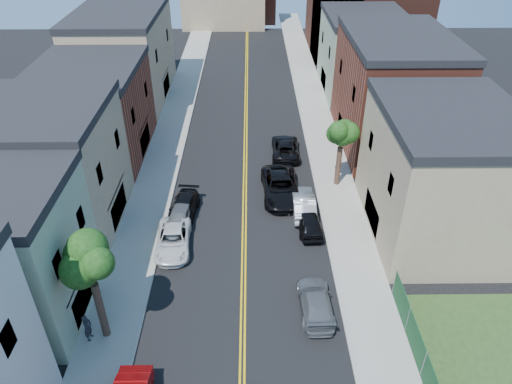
{
  "coord_description": "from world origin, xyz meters",
  "views": [
    {
      "loc": [
        0.57,
        -4.58,
        22.45
      ],
      "look_at": [
        0.91,
        25.97,
        2.0
      ],
      "focal_mm": 33.52,
      "sensor_mm": 36.0,
      "label": 1
    }
  ],
  "objects_px": {
    "dark_car_right_far": "(285,147)",
    "black_suv_lane": "(281,187)",
    "white_pickup": "(173,240)",
    "black_car_right": "(309,221)",
    "grey_car_left": "(180,217)",
    "black_car_left": "(183,209)",
    "grey_car_right": "(315,302)",
    "silver_car_right": "(303,203)",
    "pedestrian_left": "(88,328)"
  },
  "relations": [
    {
      "from": "white_pickup",
      "to": "black_car_left",
      "type": "distance_m",
      "value": 3.78
    },
    {
      "from": "silver_car_right",
      "to": "dark_car_right_far",
      "type": "distance_m",
      "value": 9.36
    },
    {
      "from": "black_car_right",
      "to": "black_suv_lane",
      "type": "relative_size",
      "value": 0.68
    },
    {
      "from": "black_car_left",
      "to": "grey_car_right",
      "type": "height_order",
      "value": "black_car_left"
    },
    {
      "from": "grey_car_left",
      "to": "black_suv_lane",
      "type": "distance_m",
      "value": 8.75
    },
    {
      "from": "grey_car_left",
      "to": "black_car_left",
      "type": "height_order",
      "value": "grey_car_left"
    },
    {
      "from": "silver_car_right",
      "to": "black_suv_lane",
      "type": "xyz_separation_m",
      "value": [
        -1.66,
        2.27,
        0.08
      ]
    },
    {
      "from": "black_car_left",
      "to": "dark_car_right_far",
      "type": "relative_size",
      "value": 0.91
    },
    {
      "from": "white_pickup",
      "to": "black_car_right",
      "type": "distance_m",
      "value": 10.11
    },
    {
      "from": "pedestrian_left",
      "to": "silver_car_right",
      "type": "bearing_deg",
      "value": -41.68
    },
    {
      "from": "black_suv_lane",
      "to": "black_car_right",
      "type": "bearing_deg",
      "value": -70.24
    },
    {
      "from": "white_pickup",
      "to": "grey_car_left",
      "type": "distance_m",
      "value": 2.71
    },
    {
      "from": "grey_car_left",
      "to": "pedestrian_left",
      "type": "bearing_deg",
      "value": -102.52
    },
    {
      "from": "black_car_left",
      "to": "black_suv_lane",
      "type": "distance_m",
      "value": 8.24
    },
    {
      "from": "black_suv_lane",
      "to": "pedestrian_left",
      "type": "height_order",
      "value": "pedestrian_left"
    },
    {
      "from": "black_car_right",
      "to": "silver_car_right",
      "type": "height_order",
      "value": "silver_car_right"
    },
    {
      "from": "black_car_left",
      "to": "black_suv_lane",
      "type": "relative_size",
      "value": 0.77
    },
    {
      "from": "white_pickup",
      "to": "pedestrian_left",
      "type": "distance_m",
      "value": 8.95
    },
    {
      "from": "grey_car_left",
      "to": "dark_car_right_far",
      "type": "height_order",
      "value": "dark_car_right_far"
    },
    {
      "from": "grey_car_left",
      "to": "black_car_left",
      "type": "bearing_deg",
      "value": 91.57
    },
    {
      "from": "black_car_right",
      "to": "pedestrian_left",
      "type": "xyz_separation_m",
      "value": [
        -13.63,
        -10.15,
        0.31
      ]
    },
    {
      "from": "white_pickup",
      "to": "grey_car_right",
      "type": "bearing_deg",
      "value": -35.61
    },
    {
      "from": "white_pickup",
      "to": "black_car_right",
      "type": "relative_size",
      "value": 1.18
    },
    {
      "from": "grey_car_right",
      "to": "dark_car_right_far",
      "type": "height_order",
      "value": "dark_car_right_far"
    },
    {
      "from": "grey_car_right",
      "to": "silver_car_right",
      "type": "relative_size",
      "value": 0.99
    },
    {
      "from": "white_pickup",
      "to": "black_car_right",
      "type": "height_order",
      "value": "black_car_right"
    },
    {
      "from": "black_car_left",
      "to": "grey_car_left",
      "type": "bearing_deg",
      "value": -89.62
    },
    {
      "from": "grey_car_left",
      "to": "grey_car_right",
      "type": "xyz_separation_m",
      "value": [
        9.29,
        -8.72,
        -0.05
      ]
    },
    {
      "from": "black_suv_lane",
      "to": "pedestrian_left",
      "type": "relative_size",
      "value": 3.53
    },
    {
      "from": "dark_car_right_far",
      "to": "black_suv_lane",
      "type": "relative_size",
      "value": 0.85
    },
    {
      "from": "grey_car_left",
      "to": "black_car_left",
      "type": "relative_size",
      "value": 0.9
    },
    {
      "from": "white_pickup",
      "to": "black_suv_lane",
      "type": "bearing_deg",
      "value": 36.08
    },
    {
      "from": "white_pickup",
      "to": "grey_car_right",
      "type": "height_order",
      "value": "white_pickup"
    },
    {
      "from": "white_pickup",
      "to": "dark_car_right_far",
      "type": "bearing_deg",
      "value": 53.82
    },
    {
      "from": "black_car_right",
      "to": "grey_car_left",
      "type": "bearing_deg",
      "value": -7.77
    },
    {
      "from": "grey_car_right",
      "to": "dark_car_right_far",
      "type": "relative_size",
      "value": 0.89
    },
    {
      "from": "black_car_left",
      "to": "pedestrian_left",
      "type": "relative_size",
      "value": 2.72
    },
    {
      "from": "grey_car_right",
      "to": "black_suv_lane",
      "type": "distance_m",
      "value": 12.65
    },
    {
      "from": "grey_car_right",
      "to": "black_car_right",
      "type": "relative_size",
      "value": 1.1
    },
    {
      "from": "black_car_left",
      "to": "black_car_right",
      "type": "distance_m",
      "value": 9.79
    },
    {
      "from": "black_car_right",
      "to": "black_suv_lane",
      "type": "distance_m",
      "value": 4.91
    },
    {
      "from": "grey_car_left",
      "to": "dark_car_right_far",
      "type": "xyz_separation_m",
      "value": [
        8.67,
        10.9,
        0.0
      ]
    },
    {
      "from": "grey_car_left",
      "to": "black_car_right",
      "type": "xyz_separation_m",
      "value": [
        9.74,
        -0.69,
        -0.01
      ]
    },
    {
      "from": "black_suv_lane",
      "to": "black_car_left",
      "type": "bearing_deg",
      "value": -163.06
    },
    {
      "from": "grey_car_right",
      "to": "black_car_left",
      "type": "bearing_deg",
      "value": -48.42
    },
    {
      "from": "silver_car_right",
      "to": "dark_car_right_far",
      "type": "height_order",
      "value": "silver_car_right"
    },
    {
      "from": "black_car_right",
      "to": "dark_car_right_far",
      "type": "height_order",
      "value": "dark_car_right_far"
    },
    {
      "from": "dark_car_right_far",
      "to": "grey_car_right",
      "type": "bearing_deg",
      "value": 93.3
    },
    {
      "from": "dark_car_right_far",
      "to": "grey_car_left",
      "type": "bearing_deg",
      "value": 52.97
    },
    {
      "from": "grey_car_right",
      "to": "silver_car_right",
      "type": "distance_m",
      "value": 10.3
    }
  ]
}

